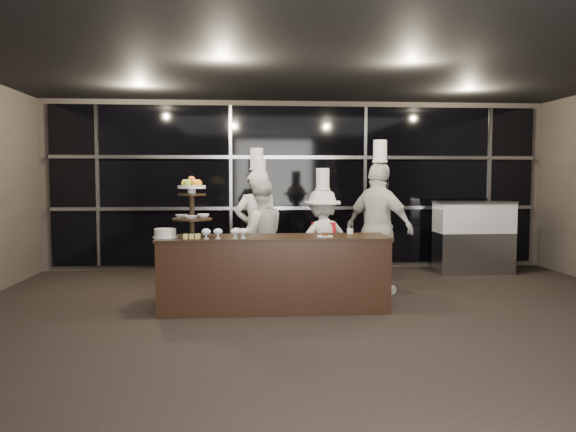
{
  "coord_description": "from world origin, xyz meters",
  "views": [
    {
      "loc": [
        -0.96,
        -5.03,
        1.65
      ],
      "look_at": [
        -0.4,
        2.17,
        1.15
      ],
      "focal_mm": 35.0,
      "sensor_mm": 36.0,
      "label": 1
    }
  ],
  "objects": [
    {
      "name": "chef_c",
      "position": [
        0.15,
        2.86,
        0.75
      ],
      "size": [
        1.06,
        0.77,
        1.78
      ],
      "color": "white",
      "rests_on": "ground"
    },
    {
      "name": "chef_a",
      "position": [
        -0.78,
        3.01,
        0.91
      ],
      "size": [
        0.69,
        0.5,
        2.06
      ],
      "color": "silver",
      "rests_on": "ground"
    },
    {
      "name": "small_plate",
      "position": [
        0.03,
        1.77,
        0.94
      ],
      "size": [
        0.2,
        0.2,
        0.05
      ],
      "color": "white",
      "rests_on": "buffet_counter"
    },
    {
      "name": "compotes",
      "position": [
        -1.19,
        1.65,
        1.0
      ],
      "size": [
        0.55,
        0.11,
        0.12
      ],
      "color": "silver",
      "rests_on": "buffet_counter"
    },
    {
      "name": "window_wall",
      "position": [
        0.0,
        4.94,
        1.5
      ],
      "size": [
        8.6,
        0.1,
        2.8
      ],
      "color": "black",
      "rests_on": "ground"
    },
    {
      "name": "buffet_counter",
      "position": [
        -0.6,
        1.87,
        0.47
      ],
      "size": [
        2.84,
        0.74,
        0.92
      ],
      "color": "black",
      "rests_on": "ground"
    },
    {
      "name": "chef_d",
      "position": [
        0.92,
        2.68,
        0.95
      ],
      "size": [
        1.05,
        1.13,
        2.16
      ],
      "color": "silver",
      "rests_on": "ground"
    },
    {
      "name": "chef_cup",
      "position": [
        0.4,
        2.12,
        0.96
      ],
      "size": [
        0.08,
        0.08,
        0.07
      ],
      "primitive_type": "cylinder",
      "color": "white",
      "rests_on": "buffet_counter"
    },
    {
      "name": "display_case",
      "position": [
        2.97,
        4.3,
        0.69
      ],
      "size": [
        1.3,
        0.57,
        1.24
      ],
      "color": "#A5A5AA",
      "rests_on": "ground"
    },
    {
      "name": "room",
      "position": [
        0.0,
        0.0,
        1.5
      ],
      "size": [
        10.0,
        10.0,
        10.0
      ],
      "color": "black",
      "rests_on": "ground"
    },
    {
      "name": "display_stand",
      "position": [
        -1.6,
        1.87,
        1.34
      ],
      "size": [
        0.48,
        0.48,
        0.74
      ],
      "color": "black",
      "rests_on": "buffet_counter"
    },
    {
      "name": "layer_cake",
      "position": [
        -1.92,
        1.82,
        0.97
      ],
      "size": [
        0.3,
        0.3,
        0.11
      ],
      "color": "white",
      "rests_on": "buffet_counter"
    },
    {
      "name": "chef_b",
      "position": [
        -0.75,
        2.98,
        0.82
      ],
      "size": [
        0.9,
        0.77,
        1.91
      ],
      "color": "silver",
      "rests_on": "ground"
    },
    {
      "name": "pastry_squares",
      "position": [
        -1.59,
        1.7,
        0.95
      ],
      "size": [
        0.2,
        0.13,
        0.05
      ],
      "color": "#DBCB6B",
      "rests_on": "buffet_counter"
    }
  ]
}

